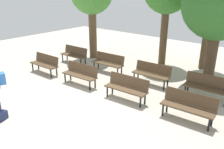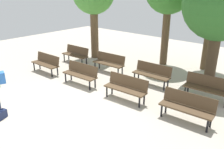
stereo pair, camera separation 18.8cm
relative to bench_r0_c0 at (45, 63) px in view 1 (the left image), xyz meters
The scene contains 12 objects.
ground_plane 3.77m from the bench_r0_c0, 21.87° to the right, with size 24.00×24.00×0.00m, color #B2A899.
bench_r0_c0 is the anchor object (origin of this frame).
bench_r0_c1 2.30m from the bench_r0_c0, ahead, with size 1.63×0.59×0.87m.
bench_r0_c2 4.57m from the bench_r0_c0, ahead, with size 1.63×0.60×0.87m.
bench_r0_c3 6.82m from the bench_r0_c0, ahead, with size 1.63×0.59×0.87m.
bench_r1_c0 1.91m from the bench_r0_c0, 93.37° to the left, with size 1.62×0.54×0.87m.
bench_r1_c1 2.97m from the bench_r0_c0, 42.62° to the left, with size 1.63×0.58×0.87m.
bench_r1_c2 4.96m from the bench_r0_c0, 24.73° to the left, with size 1.62×0.54×0.87m.
bench_r1_c3 7.09m from the bench_r0_c0, 17.93° to the left, with size 1.63×0.60×0.87m.
tree_2 8.14m from the bench_r0_c0, 45.14° to the left, with size 1.88×1.88×4.27m.
tree_3 7.78m from the bench_r0_c0, 30.42° to the left, with size 2.84×2.84×4.70m.
handbag 4.12m from the bench_r0_c0, 53.38° to the right, with size 0.28×0.36×0.29m.
Camera 1 is at (5.53, -4.42, 3.86)m, focal length 36.90 mm.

